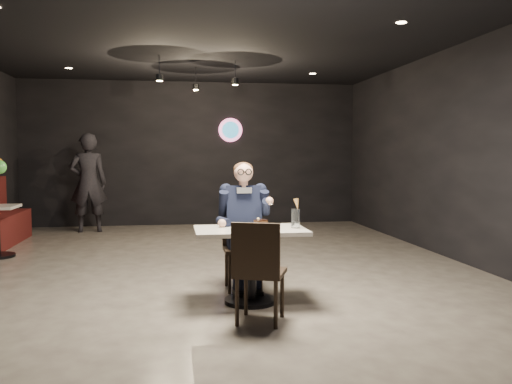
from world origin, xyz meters
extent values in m
plane|color=gray|center=(0.00, 0.00, 0.00)|extent=(9.00, 9.00, 0.00)
cube|color=black|center=(0.00, 2.00, 2.88)|extent=(1.40, 1.20, 0.36)
cube|color=white|center=(0.35, -1.71, 0.38)|extent=(1.10, 0.70, 0.75)
cube|color=black|center=(0.35, -1.16, 0.46)|extent=(0.42, 0.46, 0.92)
cube|color=black|center=(0.35, -2.33, 0.46)|extent=(0.56, 0.58, 0.92)
cube|color=black|center=(0.35, -1.16, 0.72)|extent=(0.60, 0.80, 1.44)
cylinder|color=white|center=(0.43, -1.79, 0.76)|extent=(0.24, 0.24, 0.01)
cube|color=black|center=(0.44, -1.80, 0.80)|extent=(0.13, 0.12, 0.08)
ellipsoid|color=green|center=(0.46, -1.80, 0.84)|extent=(0.06, 0.04, 0.01)
cylinder|color=silver|center=(0.80, -1.73, 0.85)|extent=(0.09, 0.09, 0.19)
cone|color=tan|center=(0.81, -1.75, 0.99)|extent=(0.07, 0.07, 0.11)
imported|color=black|center=(-2.02, 3.69, 0.94)|extent=(0.74, 0.53, 1.89)
camera|label=1|loc=(-0.40, -7.00, 1.49)|focal=38.00mm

